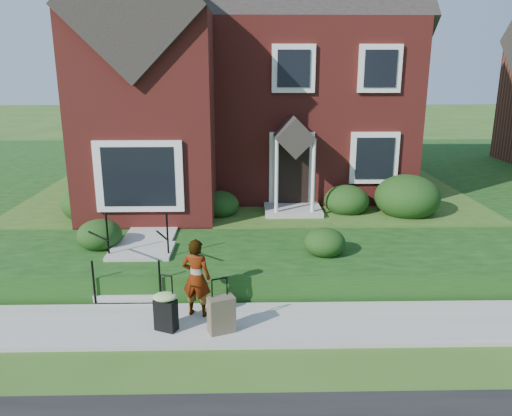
{
  "coord_description": "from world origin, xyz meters",
  "views": [
    {
      "loc": [
        -0.15,
        -8.29,
        4.58
      ],
      "look_at": [
        0.08,
        2.0,
        1.71
      ],
      "focal_mm": 35.0,
      "sensor_mm": 36.0,
      "label": 1
    }
  ],
  "objects_px": {
    "woman": "(196,278)",
    "suitcase_olive": "(221,315)",
    "suitcase_black": "(166,309)",
    "front_steps": "(137,266)"
  },
  "relations": [
    {
      "from": "woman",
      "to": "suitcase_olive",
      "type": "distance_m",
      "value": 0.92
    },
    {
      "from": "suitcase_black",
      "to": "suitcase_olive",
      "type": "relative_size",
      "value": 1.04
    },
    {
      "from": "woman",
      "to": "suitcase_black",
      "type": "height_order",
      "value": "woman"
    },
    {
      "from": "suitcase_black",
      "to": "suitcase_olive",
      "type": "bearing_deg",
      "value": 18.57
    },
    {
      "from": "front_steps",
      "to": "woman",
      "type": "height_order",
      "value": "woman"
    },
    {
      "from": "suitcase_black",
      "to": "woman",
      "type": "bearing_deg",
      "value": 72.31
    },
    {
      "from": "front_steps",
      "to": "suitcase_black",
      "type": "distance_m",
      "value": 2.28
    },
    {
      "from": "front_steps",
      "to": "suitcase_black",
      "type": "xyz_separation_m",
      "value": [
        0.93,
        -2.08,
        0.01
      ]
    },
    {
      "from": "woman",
      "to": "suitcase_black",
      "type": "distance_m",
      "value": 0.84
    },
    {
      "from": "woman",
      "to": "suitcase_olive",
      "type": "height_order",
      "value": "woman"
    }
  ]
}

